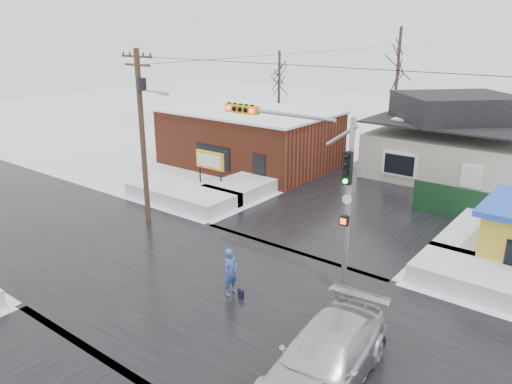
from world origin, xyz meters
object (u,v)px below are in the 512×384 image
Objects in this scene: traffic_signal at (312,177)px; marquee_sign at (210,161)px; car at (325,358)px; pedestrian at (231,272)px; utility_pole at (143,128)px.

traffic_signal reaches higher than marquee_sign.
marquee_sign is at bearing 150.28° from traffic_signal.
traffic_signal reaches higher than car.
marquee_sign is at bearing 136.41° from car.
utility_pole is at bearing 71.73° from pedestrian.
utility_pole reaches higher than traffic_signal.
car is at bearing -37.04° from marquee_sign.
car is at bearing -20.92° from utility_pole.
traffic_signal is at bearing -35.42° from pedestrian.
utility_pole is 6.87m from marquee_sign.
utility_pole is at bearing -79.87° from marquee_sign.
traffic_signal is 2.75× the size of marquee_sign.
traffic_signal is at bearing 120.11° from car.
traffic_signal is 4.82m from pedestrian.
marquee_sign is 18.82m from car.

